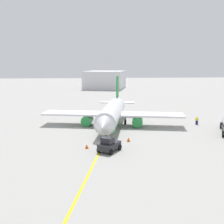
{
  "coord_description": "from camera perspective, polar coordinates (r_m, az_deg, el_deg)",
  "views": [
    {
      "loc": [
        54.24,
        -5.36,
        12.58
      ],
      "look_at": [
        0.0,
        0.0,
        3.0
      ],
      "focal_mm": 43.6,
      "sensor_mm": 36.0,
      "label": 1
    }
  ],
  "objects": [
    {
      "name": "refueling_worker",
      "position": [
        60.25,
        17.36,
        -1.75
      ],
      "size": [
        0.61,
        0.52,
        1.71
      ],
      "color": "navy",
      "rests_on": "ground"
    },
    {
      "name": "pushback_tug",
      "position": [
        39.93,
        -0.63,
        -6.88
      ],
      "size": [
        4.1,
        3.85,
        2.2
      ],
      "color": "#232328",
      "rests_on": "ground"
    },
    {
      "name": "ground_plane",
      "position": [
        55.93,
        0.0,
        -3.03
      ],
      "size": [
        400.0,
        400.0,
        0.0
      ],
      "primitive_type": "plane",
      "color": "#9E9B96"
    },
    {
      "name": "airplane",
      "position": [
        55.85,
        0.05,
        -0.22
      ],
      "size": [
        28.92,
        29.49,
        9.77
      ],
      "color": "white",
      "rests_on": "ground"
    },
    {
      "name": "distant_hangar",
      "position": [
        145.23,
        -1.44,
        6.79
      ],
      "size": [
        28.06,
        24.72,
        9.09
      ],
      "color": "silver",
      "rests_on": "ground"
    },
    {
      "name": "safety_cone_wingtip",
      "position": [
        45.13,
        3.48,
        -5.77
      ],
      "size": [
        0.63,
        0.63,
        0.7
      ],
      "primitive_type": "cone",
      "color": "#F2590F",
      "rests_on": "ground"
    },
    {
      "name": "taxi_line_marking",
      "position": [
        55.93,
        0.0,
        -3.02
      ],
      "size": [
        70.07,
        15.11,
        0.01
      ],
      "primitive_type": "cube",
      "rotation": [
        0.0,
        0.0,
        -0.21
      ],
      "color": "yellow",
      "rests_on": "ground"
    },
    {
      "name": "safety_cone_nose",
      "position": [
        41.62,
        -5.32,
        -7.19
      ],
      "size": [
        0.59,
        0.59,
        0.66
      ],
      "primitive_type": "cone",
      "color": "#F2590F",
      "rests_on": "ground"
    }
  ]
}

